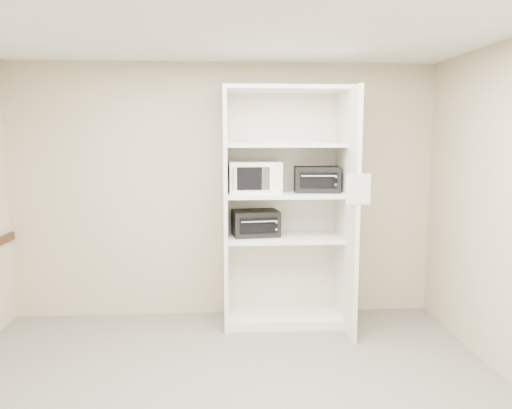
{
  "coord_description": "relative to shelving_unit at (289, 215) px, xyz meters",
  "views": [
    {
      "loc": [
        0.04,
        -3.32,
        1.94
      ],
      "look_at": [
        0.31,
        1.44,
        1.28
      ],
      "focal_mm": 35.0,
      "sensor_mm": 36.0,
      "label": 1
    }
  ],
  "objects": [
    {
      "name": "ceiling",
      "position": [
        -0.67,
        -1.7,
        1.57
      ],
      "size": [
        4.5,
        4.0,
        0.01
      ],
      "primitive_type": "cube",
      "color": "white"
    },
    {
      "name": "wall_back",
      "position": [
        -0.67,
        0.3,
        0.22
      ],
      "size": [
        4.5,
        0.02,
        2.7
      ],
      "primitive_type": "cube",
      "color": "#B4AA8B",
      "rests_on": "ground"
    },
    {
      "name": "wall_front",
      "position": [
        -0.67,
        -3.7,
        0.22
      ],
      "size": [
        4.5,
        0.02,
        2.7
      ],
      "primitive_type": "cube",
      "color": "#B4AA8B",
      "rests_on": "ground"
    },
    {
      "name": "shelving_unit",
      "position": [
        0.0,
        0.0,
        0.0
      ],
      "size": [
        1.24,
        0.92,
        2.42
      ],
      "color": "white",
      "rests_on": "floor"
    },
    {
      "name": "microwave",
      "position": [
        -0.35,
        0.04,
        0.4
      ],
      "size": [
        0.53,
        0.41,
        0.31
      ],
      "primitive_type": "cube",
      "rotation": [
        0.0,
        0.0,
        0.03
      ],
      "color": "white",
      "rests_on": "shelving_unit"
    },
    {
      "name": "toaster_oven_upper",
      "position": [
        0.29,
        0.03,
        0.37
      ],
      "size": [
        0.47,
        0.37,
        0.26
      ],
      "primitive_type": "cube",
      "rotation": [
        0.0,
        0.0,
        -0.07
      ],
      "color": "black",
      "rests_on": "shelving_unit"
    },
    {
      "name": "toaster_oven_lower",
      "position": [
        -0.34,
        0.04,
        -0.08
      ],
      "size": [
        0.5,
        0.41,
        0.26
      ],
      "primitive_type": "cube",
      "rotation": [
        0.0,
        0.0,
        0.12
      ],
      "color": "black",
      "rests_on": "shelving_unit"
    },
    {
      "name": "paper_sign",
      "position": [
        0.55,
        -0.63,
        0.33
      ],
      "size": [
        0.21,
        0.02,
        0.27
      ],
      "primitive_type": "cube",
      "rotation": [
        0.0,
        0.0,
        -0.05
      ],
      "color": "white",
      "rests_on": "shelving_unit"
    }
  ]
}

